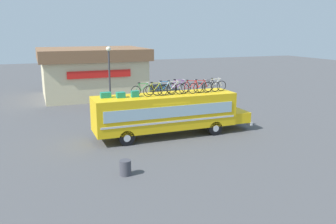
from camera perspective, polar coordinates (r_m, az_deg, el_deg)
The scene contains 17 objects.
ground_plane at distance 23.92m, azimuth -0.49°, elevation -3.86°, with size 120.00×120.00×0.00m, color #4C4C4F.
bus at distance 23.57m, azimuth 0.01°, elevation 0.06°, with size 10.97×2.51×2.84m.
luggage_bag_1 at distance 22.49m, azimuth -10.08°, elevation 2.73°, with size 0.65×0.41×0.35m, color #1E7F66.
luggage_bag_2 at distance 22.39m, azimuth -7.69°, elevation 2.77°, with size 0.53×0.45×0.35m, color #1E7F66.
luggage_bag_3 at distance 22.47m, azimuth -5.39°, elevation 2.94°, with size 0.47×0.33×0.40m, color #1E7F66.
rooftop_bicycle_1 at distance 22.94m, azimuth -4.08°, elevation 3.59°, with size 1.63×0.44×0.87m.
rooftop_bicycle_2 at distance 22.63m, azimuth -2.05°, elevation 3.55°, with size 1.67×0.44×0.94m.
rooftop_bicycle_3 at distance 23.01m, azimuth -0.56°, elevation 3.75°, with size 1.75×0.44×0.97m.
rooftop_bicycle_4 at distance 23.12m, azimuth 0.76°, elevation 3.79°, with size 1.77×0.44×0.97m.
rooftop_bicycle_5 at distance 23.81m, azimuth 1.75°, elevation 4.05°, with size 1.82×0.44×0.96m.
rooftop_bicycle_6 at distance 23.74m, azimuth 3.76°, elevation 3.98°, with size 1.77×0.44×0.94m.
rooftop_bicycle_7 at distance 23.85m, azimuth 5.21°, elevation 4.01°, with size 1.80×0.44×0.96m.
rooftop_bicycle_8 at distance 24.29m, azimuth 6.53°, elevation 4.11°, with size 1.79×0.44×0.92m.
rooftop_bicycle_9 at distance 24.67m, azimuth 7.64°, elevation 4.25°, with size 1.72×0.44×0.96m.
roadside_building at distance 38.95m, azimuth -12.16°, elevation 6.43°, with size 11.02×8.94×5.13m.
trash_bin at distance 17.65m, azimuth -6.93°, elevation -8.96°, with size 0.57×0.57×0.77m, color #3F3F47.
street_lamp at distance 28.12m, azimuth -9.48°, elevation 6.14°, with size 0.37×0.37×5.77m.
Camera 1 is at (-8.08, -21.40, 6.99)m, focal length 37.58 mm.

